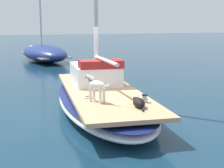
% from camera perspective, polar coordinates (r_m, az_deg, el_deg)
% --- Properties ---
extents(ground_plane, '(120.00, 120.00, 0.00)m').
position_cam_1_polar(ground_plane, '(10.30, -1.66, -4.56)').
color(ground_plane, '#143347').
extents(sailboat_main, '(2.99, 7.39, 0.66)m').
position_cam_1_polar(sailboat_main, '(10.21, -1.67, -2.74)').
color(sailboat_main, white).
rests_on(sailboat_main, ground).
extents(cabin_house, '(1.54, 2.31, 0.84)m').
position_cam_1_polar(cabin_house, '(11.17, -2.83, 1.89)').
color(cabin_house, silver).
rests_on(cabin_house, sailboat_main).
extents(dog_white, '(0.52, 0.86, 0.70)m').
position_cam_1_polar(dog_white, '(8.54, -2.74, -0.27)').
color(dog_white, silver).
rests_on(dog_white, sailboat_main).
extents(dog_black, '(0.35, 0.95, 0.22)m').
position_cam_1_polar(dog_black, '(8.14, 4.49, -3.09)').
color(dog_black, black).
rests_on(dog_black, sailboat_main).
extents(deck_winch, '(0.16, 0.16, 0.21)m').
position_cam_1_polar(deck_winch, '(8.59, 5.51, -2.45)').
color(deck_winch, '#B7B7BC').
rests_on(deck_winch, sailboat_main).
extents(coiled_rope, '(0.32, 0.32, 0.04)m').
position_cam_1_polar(coiled_rope, '(9.08, -3.88, -2.20)').
color(coiled_rope, beige).
rests_on(coiled_rope, sailboat_main).
extents(moored_boat_far_astern, '(3.51, 6.15, 7.34)m').
position_cam_1_polar(moored_boat_far_astern, '(23.21, -11.30, 5.16)').
color(moored_boat_far_astern, navy).
rests_on(moored_boat_far_astern, ground).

